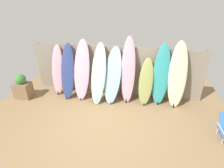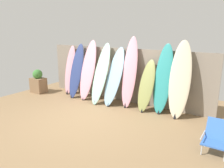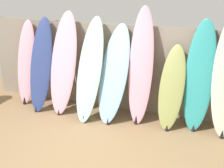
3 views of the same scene
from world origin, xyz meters
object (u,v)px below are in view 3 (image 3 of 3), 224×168
object	(u,v)px
surfboard_navy_1	(41,65)
surfboard_olive_6	(172,88)
surfboard_seafoam_3	(90,70)
surfboard_pink_5	(141,67)
surfboard_skyblue_4	(114,74)
surfboard_teal_7	(199,77)
surfboard_pink_2	(64,63)
surfboard_pink_0	(27,63)

from	to	relation	value
surfboard_navy_1	surfboard_olive_6	bearing A→B (deg)	1.19
surfboard_seafoam_3	surfboard_pink_5	xyz separation A→B (m)	(0.98, 0.19, 0.12)
surfboard_skyblue_4	surfboard_teal_7	size ratio (longest dim) A/B	0.92
surfboard_pink_2	surfboard_pink_5	world-z (taller)	surfboard_pink_5
surfboard_olive_6	surfboard_skyblue_4	bearing A→B (deg)	-177.34
surfboard_seafoam_3	surfboard_skyblue_4	xyz separation A→B (m)	(0.48, 0.08, -0.05)
surfboard_pink_2	surfboard_navy_1	bearing A→B (deg)	-177.05
surfboard_seafoam_3	surfboard_skyblue_4	bearing A→B (deg)	9.34
surfboard_seafoam_3	surfboard_navy_1	bearing A→B (deg)	176.30
surfboard_navy_1	surfboard_olive_6	world-z (taller)	surfboard_navy_1
surfboard_pink_5	surfboard_seafoam_3	bearing A→B (deg)	-169.16
surfboard_pink_0	surfboard_skyblue_4	distance (m)	2.09
surfboard_pink_0	surfboard_teal_7	size ratio (longest dim) A/B	0.90
surfboard_pink_2	surfboard_teal_7	distance (m)	2.68
surfboard_seafoam_3	surfboard_pink_5	world-z (taller)	surfboard_pink_5
surfboard_navy_1	surfboard_pink_5	size ratio (longest dim) A/B	0.86
surfboard_pink_2	surfboard_seafoam_3	bearing A→B (deg)	-9.16
surfboard_olive_6	surfboard_teal_7	world-z (taller)	surfboard_teal_7
surfboard_navy_1	surfboard_skyblue_4	world-z (taller)	surfboard_navy_1
surfboard_pink_0	surfboard_pink_5	xyz separation A→B (m)	(2.58, -0.03, 0.19)
surfboard_navy_1	surfboard_skyblue_4	size ratio (longest dim) A/B	1.02
surfboard_olive_6	surfboard_navy_1	bearing A→B (deg)	-178.81
surfboard_teal_7	surfboard_pink_2	bearing A→B (deg)	-177.25
surfboard_pink_0	surfboard_skyblue_4	world-z (taller)	surfboard_skyblue_4
surfboard_navy_1	surfboard_seafoam_3	size ratio (longest dim) A/B	0.96
surfboard_pink_0	surfboard_pink_2	world-z (taller)	surfboard_pink_2
surfboard_seafoam_3	surfboard_olive_6	size ratio (longest dim) A/B	1.28
surfboard_pink_2	surfboard_skyblue_4	world-z (taller)	surfboard_pink_2
surfboard_navy_1	surfboard_pink_5	distance (m)	2.13
surfboard_olive_6	surfboard_seafoam_3	bearing A→B (deg)	-175.31
surfboard_pink_2	surfboard_seafoam_3	xyz separation A→B (m)	(0.62, -0.10, -0.05)
surfboard_pink_5	surfboard_navy_1	bearing A→B (deg)	-176.94
surfboard_navy_1	surfboard_skyblue_4	xyz separation A→B (m)	(1.62, 0.01, -0.02)
surfboard_navy_1	surfboard_pink_2	xyz separation A→B (m)	(0.52, 0.03, 0.08)
surfboard_seafoam_3	surfboard_teal_7	bearing A→B (deg)	6.37
surfboard_seafoam_3	surfboard_pink_5	bearing A→B (deg)	10.84
surfboard_pink_5	surfboard_olive_6	size ratio (longest dim) A/B	1.44
surfboard_pink_2	surfboard_skyblue_4	xyz separation A→B (m)	(1.10, -0.02, -0.10)
surfboard_pink_0	surfboard_pink_2	distance (m)	1.00
surfboard_seafoam_3	surfboard_teal_7	xyz separation A→B (m)	(2.05, 0.23, 0.03)
surfboard_skyblue_4	surfboard_teal_7	bearing A→B (deg)	5.45
surfboard_seafoam_3	surfboard_pink_5	size ratio (longest dim) A/B	0.89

